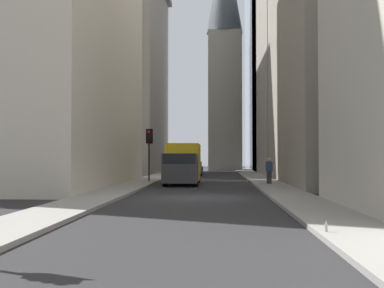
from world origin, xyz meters
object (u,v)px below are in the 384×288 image
at_px(delivery_truck, 183,163).
at_px(discarded_bottle, 326,227).
at_px(pedestrian, 269,169).
at_px(traffic_light_midblock, 149,142).
at_px(sedan_navy, 194,169).

bearing_deg(delivery_truck, discarded_bottle, -166.34).
xyz_separation_m(pedestrian, discarded_bottle, (-19.48, 0.84, -0.83)).
bearing_deg(discarded_bottle, pedestrian, -2.46).
bearing_deg(pedestrian, discarded_bottle, 177.54).
bearing_deg(discarded_bottle, traffic_light_midblock, 18.82).
relative_size(traffic_light_midblock, pedestrian, 2.25).
relative_size(delivery_truck, pedestrian, 3.75).
bearing_deg(traffic_light_midblock, delivery_truck, -125.73).
distance_m(delivery_truck, discarded_bottle, 21.26).
bearing_deg(pedestrian, delivery_truck, 78.88).
relative_size(sedan_navy, discarded_bottle, 15.93).
height_order(sedan_navy, discarded_bottle, sedan_navy).
height_order(pedestrian, discarded_bottle, pedestrian).
xyz_separation_m(sedan_navy, traffic_light_midblock, (-13.08, 2.68, 2.32)).
distance_m(sedan_navy, discarded_bottle, 35.99).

